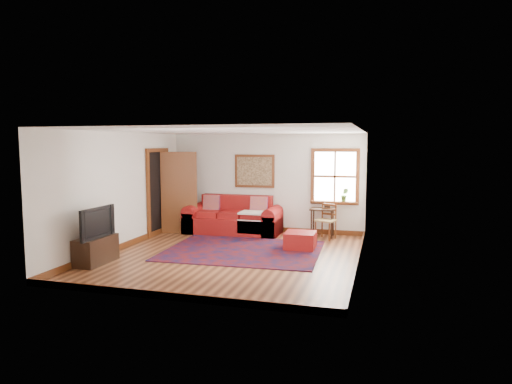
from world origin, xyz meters
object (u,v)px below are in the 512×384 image
(red_ottoman, at_px, (300,241))
(side_table, at_px, (322,213))
(media_cabinet, at_px, (96,250))
(ladder_back_chair, at_px, (327,219))
(red_leather_sofa, at_px, (234,221))

(red_ottoman, distance_m, side_table, 1.52)
(red_ottoman, bearing_deg, media_cabinet, -149.06)
(red_ottoman, height_order, media_cabinet, media_cabinet)
(side_table, height_order, ladder_back_chair, ladder_back_chair)
(red_leather_sofa, height_order, media_cabinet, red_leather_sofa)
(red_ottoman, distance_m, ladder_back_chair, 1.34)
(red_leather_sofa, relative_size, ladder_back_chair, 2.70)
(side_table, xyz_separation_m, ladder_back_chair, (0.13, -0.20, -0.09))
(red_ottoman, xyz_separation_m, side_table, (0.28, 1.44, 0.39))
(ladder_back_chair, distance_m, media_cabinet, 5.22)
(red_leather_sofa, distance_m, red_ottoman, 2.35)
(red_ottoman, height_order, ladder_back_chair, ladder_back_chair)
(side_table, xyz_separation_m, media_cabinet, (-3.78, -3.66, -0.32))
(red_leather_sofa, bearing_deg, media_cabinet, -113.71)
(red_leather_sofa, bearing_deg, red_ottoman, -34.02)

